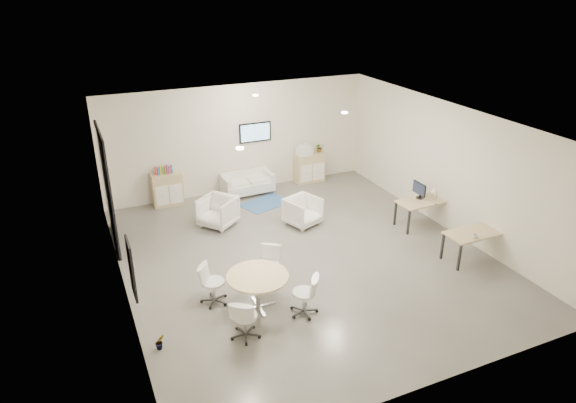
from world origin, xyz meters
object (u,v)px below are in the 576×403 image
(desk_rear, at_px, (423,203))
(round_table, at_px, (258,279))
(sideboard_right, at_px, (309,168))
(armchair_right, at_px, (303,210))
(sideboard_left, at_px, (167,189))
(desk_front, at_px, (474,235))
(loveseat, at_px, (247,184))
(armchair_left, at_px, (218,210))

(desk_rear, bearing_deg, round_table, -165.10)
(desk_rear, bearing_deg, sideboard_right, 105.06)
(desk_rear, bearing_deg, armchair_right, 152.21)
(sideboard_left, distance_m, desk_front, 8.23)
(loveseat, height_order, round_table, round_table)
(sideboard_right, xyz_separation_m, armchair_left, (-3.56, -1.86, -0.03))
(sideboard_left, height_order, round_table, sideboard_left)
(sideboard_right, distance_m, round_table, 6.89)
(sideboard_left, height_order, sideboard_right, sideboard_left)
(loveseat, distance_m, armchair_left, 2.24)
(sideboard_right, distance_m, desk_front, 6.03)
(sideboard_right, distance_m, loveseat, 2.15)
(sideboard_left, xyz_separation_m, desk_front, (5.73, -5.90, 0.15))
(sideboard_left, bearing_deg, desk_rear, -34.71)
(sideboard_right, relative_size, armchair_right, 1.12)
(sideboard_left, relative_size, sideboard_right, 1.03)
(armchair_right, relative_size, desk_rear, 0.59)
(sideboard_left, height_order, desk_rear, sideboard_left)
(loveseat, xyz_separation_m, armchair_right, (0.63, -2.57, 0.10))
(desk_front, bearing_deg, armchair_right, 130.66)
(armchair_right, height_order, round_table, armchair_right)
(armchair_left, relative_size, desk_rear, 0.62)
(desk_front, bearing_deg, sideboard_left, 133.89)
(desk_rear, bearing_deg, desk_front, -94.19)
(armchair_left, bearing_deg, round_table, -43.65)
(sideboard_left, xyz_separation_m, sideboard_right, (4.47, -0.00, -0.01))
(sideboard_right, xyz_separation_m, armchair_right, (-1.51, -2.70, -0.05))
(desk_front, bearing_deg, desk_rear, 88.54)
(sideboard_left, relative_size, round_table, 0.78)
(sideboard_left, height_order, loveseat, sideboard_left)
(sideboard_right, bearing_deg, armchair_right, -119.24)
(sideboard_right, distance_m, armchair_right, 3.09)
(desk_rear, xyz_separation_m, round_table, (-5.20, -1.68, 0.02))
(armchair_right, bearing_deg, sideboard_right, 40.48)
(loveseat, relative_size, armchair_right, 1.87)
(sideboard_right, xyz_separation_m, desk_rear, (1.30, -3.99, 0.18))
(sideboard_right, bearing_deg, desk_rear, -71.91)
(desk_rear, height_order, round_table, round_table)
(desk_front, bearing_deg, armchair_left, 139.79)
(loveseat, bearing_deg, armchair_right, -78.96)
(sideboard_right, height_order, armchair_right, sideboard_right)
(sideboard_left, bearing_deg, armchair_left, -63.98)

